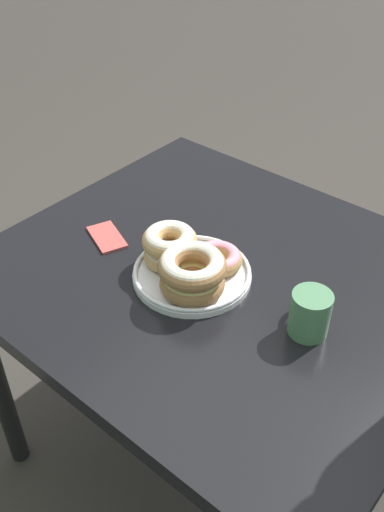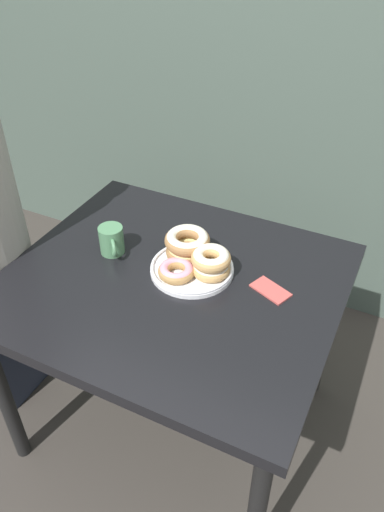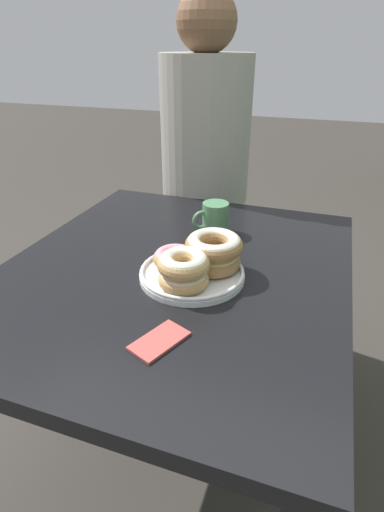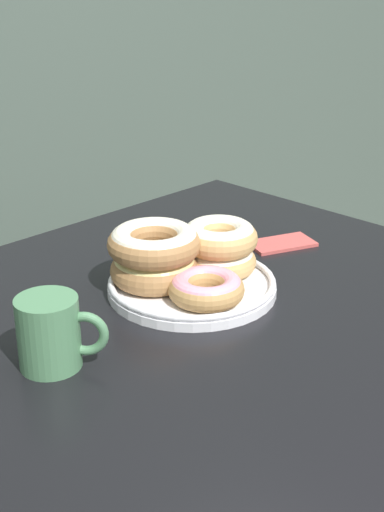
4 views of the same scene
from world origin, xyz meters
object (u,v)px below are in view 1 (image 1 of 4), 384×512
at_px(donut_plate, 188,264).
at_px(napkin, 107,237).
at_px(coffee_mug, 310,312).
at_px(dining_table, 221,297).

height_order(donut_plate, napkin, donut_plate).
bearing_deg(donut_plate, coffee_mug, -172.46).
bearing_deg(dining_table, donut_plate, 62.08).
xyz_separation_m(dining_table, donut_plate, (0.04, 0.07, 0.12)).
bearing_deg(napkin, dining_table, -164.43).
height_order(dining_table, coffee_mug, coffee_mug).
distance_m(donut_plate, coffee_mug, 0.28).
distance_m(donut_plate, napkin, 0.25).
bearing_deg(coffee_mug, napkin, 4.90).
xyz_separation_m(donut_plate, napkin, (0.25, 0.01, -0.04)).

